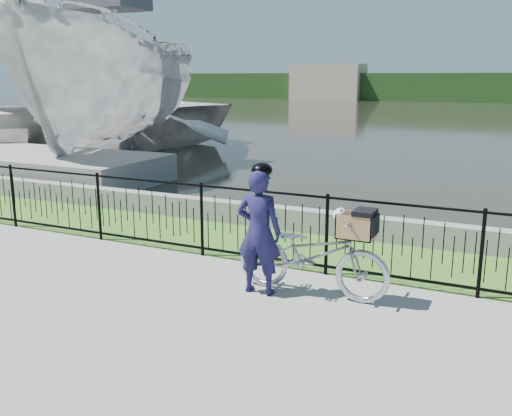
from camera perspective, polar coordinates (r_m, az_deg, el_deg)
The scene contains 11 objects.
ground at distance 7.12m, azimuth -5.05°, elevation -9.36°, with size 120.00×120.00×0.00m, color gray.
grass_strip at distance 9.32m, azimuth 3.12°, elevation -3.83°, with size 60.00×2.00×0.01m, color #3D6D22.
water at distance 38.89m, azimuth 20.78°, elevation 8.26°, with size 120.00×120.00×0.00m, color black.
quay_wall at distance 10.16m, azimuth 5.30°, elevation -1.28°, with size 60.00×0.30×0.40m, color gray.
fence at distance 8.28m, azimuth 0.51°, elevation -1.88°, with size 14.00×0.06×1.15m, color black, non-canonical shape.
far_treeline at distance 65.74m, azimuth 23.11°, elevation 11.02°, with size 120.00×6.00×3.00m, color #203F18.
far_building_left at distance 67.15m, azimuth 7.22°, elevation 12.39°, with size 8.00×4.00×4.00m, color #A09080.
bicycle_rig at distance 7.21m, azimuth 5.71°, elevation -4.57°, with size 1.99×0.70×1.19m.
cyclist at distance 7.15m, azimuth 0.29°, elevation -2.18°, with size 0.61×0.42×1.68m.
boat_near at distance 18.92m, azimuth -14.14°, elevation 11.49°, with size 7.92×12.34×6.26m.
boat_far at distance 22.19m, azimuth -18.42°, elevation 8.74°, with size 13.18×14.93×2.56m.
Camera 1 is at (3.39, -5.64, 2.71)m, focal length 40.00 mm.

